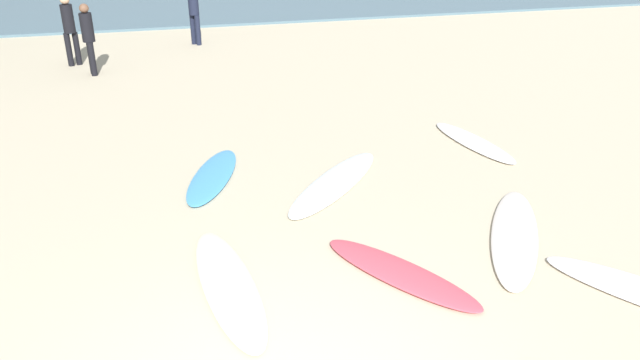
{
  "coord_description": "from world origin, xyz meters",
  "views": [
    {
      "loc": [
        -0.65,
        -3.59,
        3.95
      ],
      "look_at": [
        1.31,
        3.91,
        0.3
      ],
      "focal_mm": 34.75,
      "sensor_mm": 36.0,
      "label": 1
    }
  ],
  "objects_px": {
    "surfboard_2": "(400,273)",
    "surfboard_5": "(515,235)",
    "surfboard_0": "(474,142)",
    "surfboard_4": "(335,183)",
    "beachgoer_far": "(69,27)",
    "surfboard_1": "(213,176)",
    "surfboard_3": "(228,285)",
    "beachgoer_mid": "(194,9)",
    "beachgoer_near": "(88,36)"
  },
  "relations": [
    {
      "from": "surfboard_3",
      "to": "beachgoer_near",
      "type": "distance_m",
      "value": 9.68
    },
    {
      "from": "surfboard_3",
      "to": "surfboard_5",
      "type": "relative_size",
      "value": 0.95
    },
    {
      "from": "beachgoer_near",
      "to": "surfboard_4",
      "type": "bearing_deg",
      "value": 17.74
    },
    {
      "from": "surfboard_1",
      "to": "beachgoer_near",
      "type": "relative_size",
      "value": 1.25
    },
    {
      "from": "beachgoer_far",
      "to": "surfboard_3",
      "type": "bearing_deg",
      "value": -100.87
    },
    {
      "from": "surfboard_3",
      "to": "surfboard_4",
      "type": "distance_m",
      "value": 2.88
    },
    {
      "from": "beachgoer_mid",
      "to": "beachgoer_far",
      "type": "relative_size",
      "value": 1.03
    },
    {
      "from": "surfboard_2",
      "to": "surfboard_5",
      "type": "relative_size",
      "value": 0.82
    },
    {
      "from": "surfboard_0",
      "to": "beachgoer_far",
      "type": "relative_size",
      "value": 1.24
    },
    {
      "from": "surfboard_0",
      "to": "surfboard_1",
      "type": "distance_m",
      "value": 4.47
    },
    {
      "from": "surfboard_1",
      "to": "surfboard_4",
      "type": "xyz_separation_m",
      "value": [
        1.72,
        -0.68,
        -0.01
      ]
    },
    {
      "from": "surfboard_1",
      "to": "surfboard_3",
      "type": "height_order",
      "value": "surfboard_3"
    },
    {
      "from": "surfboard_1",
      "to": "surfboard_3",
      "type": "distance_m",
      "value": 2.9
    },
    {
      "from": "surfboard_0",
      "to": "surfboard_4",
      "type": "xyz_separation_m",
      "value": [
        -2.74,
        -0.95,
        -0.0
      ]
    },
    {
      "from": "surfboard_4",
      "to": "beachgoer_far",
      "type": "distance_m",
      "value": 9.34
    },
    {
      "from": "surfboard_0",
      "to": "beachgoer_mid",
      "type": "height_order",
      "value": "beachgoer_mid"
    },
    {
      "from": "surfboard_4",
      "to": "beachgoer_far",
      "type": "height_order",
      "value": "beachgoer_far"
    },
    {
      "from": "surfboard_0",
      "to": "surfboard_5",
      "type": "relative_size",
      "value": 0.82
    },
    {
      "from": "surfboard_1",
      "to": "surfboard_3",
      "type": "bearing_deg",
      "value": 107.78
    },
    {
      "from": "surfboard_2",
      "to": "beachgoer_mid",
      "type": "relative_size",
      "value": 1.2
    },
    {
      "from": "surfboard_3",
      "to": "beachgoer_near",
      "type": "bearing_deg",
      "value": 96.02
    },
    {
      "from": "surfboard_1",
      "to": "surfboard_4",
      "type": "height_order",
      "value": "surfboard_1"
    },
    {
      "from": "beachgoer_near",
      "to": "beachgoer_far",
      "type": "distance_m",
      "value": 1.13
    },
    {
      "from": "surfboard_3",
      "to": "surfboard_5",
      "type": "height_order",
      "value": "surfboard_3"
    },
    {
      "from": "surfboard_1",
      "to": "beachgoer_far",
      "type": "xyz_separation_m",
      "value": [
        -2.62,
        7.54,
        0.9
      ]
    },
    {
      "from": "surfboard_3",
      "to": "beachgoer_mid",
      "type": "xyz_separation_m",
      "value": [
        0.58,
        11.97,
        0.92
      ]
    },
    {
      "from": "beachgoer_near",
      "to": "beachgoer_far",
      "type": "height_order",
      "value": "beachgoer_far"
    },
    {
      "from": "surfboard_4",
      "to": "surfboard_0",
      "type": "bearing_deg",
      "value": 61.33
    },
    {
      "from": "beachgoer_mid",
      "to": "surfboard_2",
      "type": "bearing_deg",
      "value": 148.61
    },
    {
      "from": "surfboard_3",
      "to": "surfboard_4",
      "type": "bearing_deg",
      "value": 44.45
    },
    {
      "from": "surfboard_2",
      "to": "surfboard_3",
      "type": "distance_m",
      "value": 1.92
    },
    {
      "from": "surfboard_2",
      "to": "surfboard_3",
      "type": "height_order",
      "value": "same"
    },
    {
      "from": "beachgoer_far",
      "to": "surfboard_0",
      "type": "bearing_deg",
      "value": -70.08
    },
    {
      "from": "surfboard_4",
      "to": "beachgoer_mid",
      "type": "distance_m",
      "value": 9.88
    },
    {
      "from": "surfboard_3",
      "to": "beachgoer_mid",
      "type": "height_order",
      "value": "beachgoer_mid"
    },
    {
      "from": "surfboard_2",
      "to": "beachgoer_mid",
      "type": "bearing_deg",
      "value": 63.71
    },
    {
      "from": "surfboard_4",
      "to": "beachgoer_far",
      "type": "bearing_deg",
      "value": 159.96
    },
    {
      "from": "surfboard_0",
      "to": "surfboard_4",
      "type": "distance_m",
      "value": 2.9
    },
    {
      "from": "surfboard_2",
      "to": "surfboard_5",
      "type": "distance_m",
      "value": 1.75
    },
    {
      "from": "surfboard_0",
      "to": "surfboard_2",
      "type": "distance_m",
      "value": 4.35
    },
    {
      "from": "beachgoer_mid",
      "to": "surfboard_1",
      "type": "bearing_deg",
      "value": 139.53
    },
    {
      "from": "surfboard_4",
      "to": "surfboard_5",
      "type": "distance_m",
      "value": 2.69
    },
    {
      "from": "surfboard_2",
      "to": "beachgoer_near",
      "type": "distance_m",
      "value": 10.48
    },
    {
      "from": "surfboard_0",
      "to": "beachgoer_mid",
      "type": "bearing_deg",
      "value": 104.59
    },
    {
      "from": "surfboard_2",
      "to": "surfboard_4",
      "type": "distance_m",
      "value": 2.48
    },
    {
      "from": "surfboard_3",
      "to": "beachgoer_near",
      "type": "height_order",
      "value": "beachgoer_near"
    },
    {
      "from": "beachgoer_far",
      "to": "beachgoer_mid",
      "type": "bearing_deg",
      "value": 2.05
    },
    {
      "from": "surfboard_5",
      "to": "beachgoer_near",
      "type": "relative_size",
      "value": 1.57
    },
    {
      "from": "surfboard_1",
      "to": "surfboard_4",
      "type": "distance_m",
      "value": 1.85
    },
    {
      "from": "surfboard_1",
      "to": "beachgoer_near",
      "type": "bearing_deg",
      "value": -51.94
    }
  ]
}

